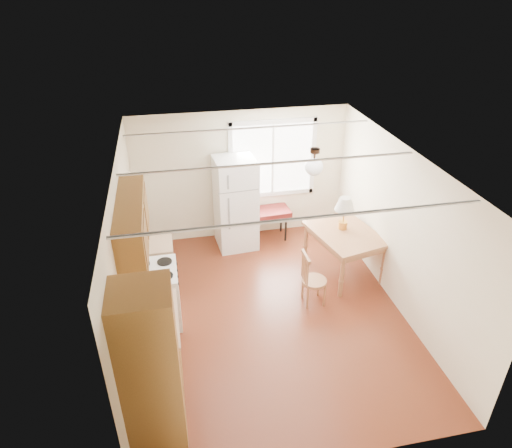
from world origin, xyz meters
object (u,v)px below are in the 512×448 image
object	(u,v)px
dining_table	(345,237)
bench	(256,214)
refrigerator	(236,203)
chair	(309,276)

from	to	relation	value
dining_table	bench	bearing A→B (deg)	118.90
refrigerator	chair	size ratio (longest dim) A/B	1.94
refrigerator	dining_table	xyz separation A→B (m)	(1.66, -1.28, -0.17)
refrigerator	chair	distance (m)	2.18
bench	chair	xyz separation A→B (m)	(0.42, -2.09, -0.03)
refrigerator	dining_table	distance (m)	2.10
bench	dining_table	world-z (taller)	dining_table
refrigerator	chair	bearing A→B (deg)	-71.76
bench	refrigerator	bearing A→B (deg)	-168.51
bench	chair	bearing A→B (deg)	-82.75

